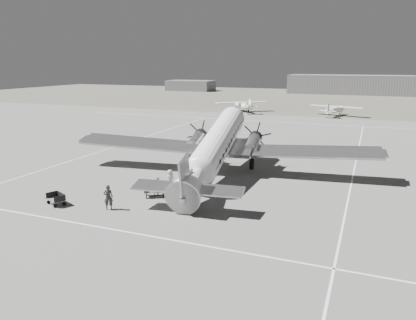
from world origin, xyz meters
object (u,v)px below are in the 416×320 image
(hangar_main, at_px, (349,85))
(dc3_airliner, at_px, (216,148))
(baggage_cart_near, at_px, (155,190))
(ramp_agent, at_px, (158,186))
(shed_secondary, at_px, (191,86))
(ground_crew, at_px, (108,197))
(light_plane_right, at_px, (335,110))
(light_plane_left, at_px, (243,106))
(baggage_cart_far, at_px, (56,199))
(passenger, at_px, (170,179))

(hangar_main, relative_size, dc3_airliner, 1.35)
(baggage_cart_near, xyz_separation_m, ramp_agent, (0.19, 0.24, 0.29))
(shed_secondary, xyz_separation_m, ground_crew, (50.31, -125.88, -1.04))
(light_plane_right, height_order, baggage_cart_near, light_plane_right)
(light_plane_left, xyz_separation_m, baggage_cart_near, (10.98, -59.94, -0.74))
(baggage_cart_far, bearing_deg, ground_crew, 32.69)
(baggage_cart_far, distance_m, ramp_agent, 8.03)
(light_plane_right, bearing_deg, dc3_airliner, -82.10)
(hangar_main, xyz_separation_m, baggage_cart_near, (-7.97, -126.89, -2.78))
(hangar_main, height_order, ground_crew, hangar_main)
(light_plane_right, distance_m, baggage_cart_far, 66.59)
(shed_secondary, distance_m, ramp_agent, 132.39)
(hangar_main, distance_m, ground_crew, 131.26)
(light_plane_left, relative_size, light_plane_right, 1.09)
(baggage_cart_near, bearing_deg, light_plane_right, 50.49)
(shed_secondary, xyz_separation_m, ramp_agent, (52.22, -121.65, -1.19))
(baggage_cart_far, bearing_deg, baggage_cart_near, 61.17)
(shed_secondary, relative_size, passenger, 10.51)
(baggage_cart_far, distance_m, passenger, 9.55)
(dc3_airliner, bearing_deg, light_plane_left, 96.91)
(ramp_agent, relative_size, passenger, 0.95)
(light_plane_left, xyz_separation_m, ramp_agent, (11.17, -59.70, -0.45))
(hangar_main, height_order, baggage_cart_near, hangar_main)
(dc3_airliner, distance_m, baggage_cart_near, 8.04)
(baggage_cart_near, distance_m, ramp_agent, 0.42)
(light_plane_left, relative_size, passenger, 7.11)
(light_plane_left, bearing_deg, ramp_agent, -116.36)
(shed_secondary, xyz_separation_m, baggage_cart_near, (52.03, -121.89, -1.48))
(dc3_airliner, relative_size, light_plane_right, 2.78)
(hangar_main, bearing_deg, ramp_agent, -93.51)
(baggage_cart_near, xyz_separation_m, baggage_cart_far, (-6.15, -4.67, -0.07))
(hangar_main, xyz_separation_m, baggage_cart_far, (-14.12, -131.56, -2.85))
(dc3_airliner, height_order, light_plane_left, dc3_airliner)
(dc3_airliner, xyz_separation_m, light_plane_left, (-13.66, 52.77, -1.69))
(passenger, bearing_deg, shed_secondary, 45.76)
(light_plane_right, relative_size, passenger, 6.52)
(hangar_main, relative_size, shed_secondary, 2.33)
(hangar_main, xyz_separation_m, passenger, (-7.78, -124.42, -2.44))
(light_plane_left, bearing_deg, dc3_airliner, -112.44)
(light_plane_left, height_order, ramp_agent, light_plane_left)
(baggage_cart_near, relative_size, ground_crew, 0.95)
(ground_crew, xyz_separation_m, passenger, (1.91, 6.46, -0.11))
(shed_secondary, distance_m, light_plane_left, 74.32)
(shed_secondary, height_order, ramp_agent, shed_secondary)
(light_plane_right, height_order, ground_crew, light_plane_right)
(shed_secondary, bearing_deg, baggage_cart_far, -70.07)
(ground_crew, distance_m, ramp_agent, 4.64)
(baggage_cart_near, height_order, passenger, passenger)
(light_plane_left, height_order, passenger, light_plane_left)
(hangar_main, distance_m, baggage_cart_near, 127.17)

